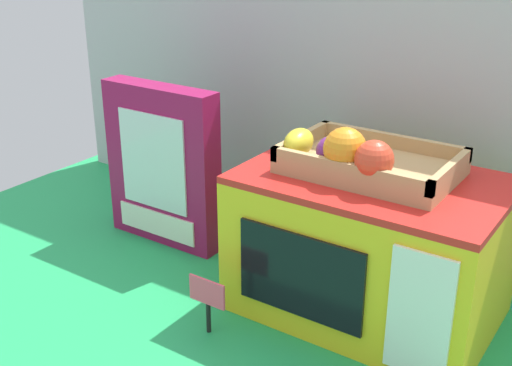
% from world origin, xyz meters
% --- Properties ---
extents(ground_plane, '(1.70, 1.70, 0.00)m').
position_xyz_m(ground_plane, '(0.00, 0.00, 0.00)').
color(ground_plane, '#219E54').
rests_on(ground_plane, ground).
extents(display_back_panel, '(1.61, 0.03, 0.71)m').
position_xyz_m(display_back_panel, '(0.00, 0.28, 0.36)').
color(display_back_panel, '#B7BABF').
rests_on(display_back_panel, ground).
extents(toy_microwave, '(0.43, 0.29, 0.25)m').
position_xyz_m(toy_microwave, '(0.13, 0.01, 0.13)').
color(toy_microwave, yellow).
rests_on(toy_microwave, ground).
extents(food_groups_crate, '(0.28, 0.19, 0.09)m').
position_xyz_m(food_groups_crate, '(0.11, 0.00, 0.28)').
color(food_groups_crate, tan).
rests_on(food_groups_crate, toy_microwave).
extents(cookie_set_box, '(0.26, 0.06, 0.33)m').
position_xyz_m(cookie_set_box, '(-0.34, 0.02, 0.17)').
color(cookie_set_box, '#99144C').
rests_on(cookie_set_box, ground).
extents(price_sign, '(0.07, 0.01, 0.10)m').
position_xyz_m(price_sign, '(-0.05, -0.20, 0.07)').
color(price_sign, black).
rests_on(price_sign, ground).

